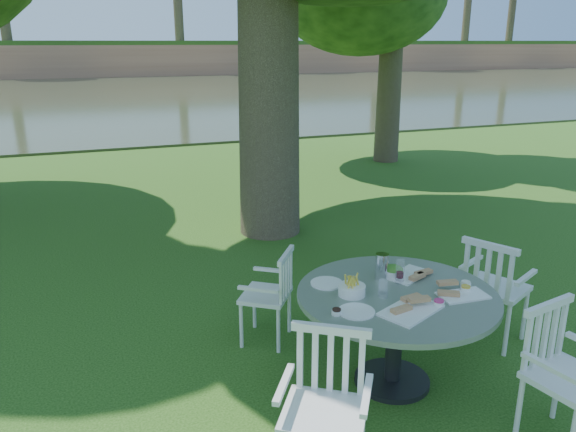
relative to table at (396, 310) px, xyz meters
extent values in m
plane|color=#173C0C|center=(-0.20, 1.47, -0.60)|extent=(140.00, 140.00, 0.00)
cylinder|color=black|center=(0.00, 0.00, -0.58)|extent=(0.56, 0.56, 0.04)
cylinder|color=black|center=(0.00, 0.00, -0.23)|extent=(0.12, 0.12, 0.66)
cylinder|color=#606C5A|center=(0.00, 0.00, 0.12)|extent=(1.44, 1.44, 0.04)
cylinder|color=silver|center=(1.39, 0.17, -0.37)|extent=(0.04, 0.04, 0.46)
cylinder|color=silver|center=(1.21, 0.53, -0.37)|extent=(0.04, 0.04, 0.46)
cylinder|color=silver|center=(1.06, 0.01, -0.37)|extent=(0.04, 0.04, 0.46)
cylinder|color=silver|center=(0.88, 0.37, -0.37)|extent=(0.04, 0.04, 0.46)
cube|color=silver|center=(1.13, 0.27, -0.12)|extent=(0.59, 0.61, 0.04)
cube|color=silver|center=(0.95, 0.18, 0.09)|extent=(0.24, 0.44, 0.47)
cylinder|color=silver|center=(-0.71, 1.18, -0.40)|extent=(0.03, 0.03, 0.40)
cylinder|color=silver|center=(-0.91, 0.89, -0.40)|extent=(0.03, 0.03, 0.40)
cylinder|color=silver|center=(-0.45, 1.00, -0.40)|extent=(0.03, 0.03, 0.40)
cylinder|color=silver|center=(-0.65, 0.71, -0.40)|extent=(0.03, 0.03, 0.40)
cube|color=silver|center=(-0.68, 0.94, -0.19)|extent=(0.54, 0.55, 0.04)
cube|color=silver|center=(-0.53, 0.84, 0.00)|extent=(0.27, 0.35, 0.41)
cylinder|color=silver|center=(-0.97, -0.48, -0.38)|extent=(0.04, 0.04, 0.45)
cube|color=silver|center=(-0.90, -0.74, -0.13)|extent=(0.62, 0.61, 0.04)
cube|color=silver|center=(-0.79, -0.57, 0.08)|extent=(0.40, 0.29, 0.46)
cylinder|color=silver|center=(0.42, -0.83, -0.38)|extent=(0.04, 0.04, 0.45)
cylinder|color=silver|center=(0.81, -0.75, -0.38)|extent=(0.04, 0.04, 0.45)
cube|color=silver|center=(0.65, -0.96, -0.14)|extent=(0.53, 0.50, 0.04)
cube|color=silver|center=(0.62, -0.77, 0.07)|extent=(0.46, 0.13, 0.46)
cube|color=white|center=(-0.07, -0.28, 0.14)|extent=(0.50, 0.41, 0.02)
cube|color=white|center=(0.40, -0.22, 0.14)|extent=(0.35, 0.22, 0.01)
cube|color=white|center=(0.24, 0.23, 0.14)|extent=(0.41, 0.34, 0.01)
cylinder|color=white|center=(-0.41, -0.17, 0.14)|extent=(0.25, 0.25, 0.01)
cylinder|color=white|center=(-0.41, 0.32, 0.14)|extent=(0.24, 0.24, 0.01)
cylinder|color=white|center=(-0.32, 0.08, 0.17)|extent=(0.19, 0.19, 0.08)
cylinder|color=white|center=(0.12, 0.26, 0.16)|extent=(0.17, 0.17, 0.06)
cylinder|color=silver|center=(0.02, 0.26, 0.24)|extent=(0.10, 0.10, 0.20)
cylinder|color=white|center=(0.11, 0.15, 0.23)|extent=(0.07, 0.07, 0.18)
cylinder|color=white|center=(-0.10, 0.03, 0.19)|extent=(0.06, 0.06, 0.10)
cylinder|color=white|center=(-0.13, -0.03, 0.20)|extent=(0.07, 0.07, 0.12)
cylinder|color=white|center=(0.15, -0.28, 0.15)|extent=(0.08, 0.08, 0.03)
cylinder|color=white|center=(0.47, -0.16, 0.15)|extent=(0.08, 0.08, 0.03)
cylinder|color=white|center=(0.52, -0.09, 0.15)|extent=(0.08, 0.08, 0.03)
cylinder|color=white|center=(-0.55, -0.15, 0.15)|extent=(0.07, 0.07, 0.03)
cube|color=#2D341F|center=(-0.20, 24.47, -0.60)|extent=(100.00, 28.00, 0.12)
cube|color=#A0664B|center=(-0.20, 39.97, 0.50)|extent=(100.00, 3.00, 2.20)
cube|color=#173C0C|center=(-0.20, 47.47, 1.75)|extent=(100.00, 18.00, 0.30)
camera|label=1|loc=(-2.03, -3.14, 1.85)|focal=35.00mm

